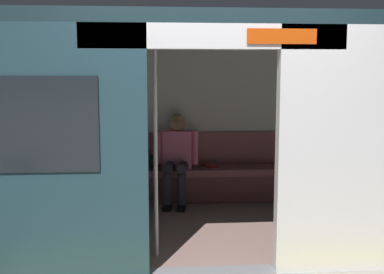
% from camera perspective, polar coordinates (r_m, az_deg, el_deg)
% --- Properties ---
extents(ground_plane, '(60.00, 60.00, 0.00)m').
position_cam_1_polar(ground_plane, '(4.20, 2.45, -15.95)').
color(ground_plane, gray).
extents(train_car, '(6.40, 2.81, 2.20)m').
position_cam_1_polar(train_car, '(5.09, 0.04, 5.24)').
color(train_car, silver).
rests_on(train_car, ground_plane).
extents(bench_seat, '(3.06, 0.44, 0.45)m').
position_cam_1_polar(bench_seat, '(6.29, -0.01, -4.72)').
color(bench_seat, '#935156').
rests_on(bench_seat, ground_plane).
extents(person_seated, '(0.55, 0.71, 1.17)m').
position_cam_1_polar(person_seated, '(6.16, -1.83, -1.89)').
color(person_seated, pink).
rests_on(person_seated, ground_plane).
extents(handbag, '(0.26, 0.15, 0.17)m').
position_cam_1_polar(handbag, '(6.28, -5.91, -3.01)').
color(handbag, black).
rests_on(handbag, bench_seat).
extents(book, '(0.24, 0.27, 0.03)m').
position_cam_1_polar(book, '(6.37, 2.20, -3.48)').
color(book, '#B22D2D').
rests_on(book, bench_seat).
extents(grab_pole_door, '(0.04, 0.04, 2.06)m').
position_cam_1_polar(grab_pole_door, '(4.26, -4.42, -1.22)').
color(grab_pole_door, silver).
rests_on(grab_pole_door, ground_plane).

